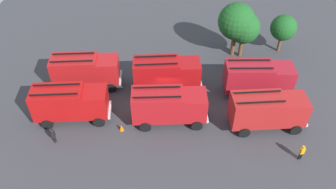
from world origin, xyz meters
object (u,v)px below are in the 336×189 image
fire_truck_0 (70,102)px  firefighter_0 (302,152)px  fire_truck_1 (169,105)px  tree_2 (283,28)px  tree_0 (237,22)px  traffic_cone_1 (121,127)px  firefighter_1 (54,135)px  fire_truck_3 (85,70)px  firefighter_2 (82,63)px  tree_1 (244,28)px  fire_truck_2 (267,110)px  traffic_cone_0 (175,106)px  fire_truck_5 (258,77)px  fire_truck_4 (166,73)px

fire_truck_0 → firefighter_0: 21.58m
fire_truck_1 → tree_2: bearing=39.8°
tree_0 → traffic_cone_1: size_ratio=9.95×
traffic_cone_1 → firefighter_1: bearing=-162.1°
fire_truck_3 → tree_0: tree_0 is taller
fire_truck_0 → firefighter_2: 8.08m
fire_truck_3 → tree_1: 18.64m
fire_truck_2 → tree_1: bearing=88.2°
fire_truck_0 → tree_1: 21.23m
fire_truck_3 → traffic_cone_1: (4.85, -6.34, -1.82)m
fire_truck_0 → firefighter_1: 3.46m
tree_2 → traffic_cone_0: bearing=-137.0°
fire_truck_3 → fire_truck_5: 18.24m
fire_truck_3 → traffic_cone_0: (9.76, -2.99, -1.87)m
fire_truck_2 → traffic_cone_0: (-8.74, 1.79, -1.87)m
tree_0 → firefighter_2: bearing=-165.6°
fire_truck_2 → firefighter_1: bearing=-178.2°
fire_truck_5 → firefighter_2: size_ratio=4.55×
fire_truck_0 → fire_truck_2: same height
fire_truck_5 → tree_1: (-1.07, 6.91, 1.73)m
fire_truck_4 → fire_truck_0: bearing=-156.9°
tree_2 → traffic_cone_0: 17.10m
firefighter_0 → tree_2: (0.96, 17.06, 2.34)m
fire_truck_0 → firefighter_2: bearing=90.8°
fire_truck_2 → tree_1: size_ratio=1.30×
fire_truck_2 → fire_truck_4: size_ratio=1.00×
firefighter_1 → tree_1: 23.91m
fire_truck_5 → firefighter_0: bearing=-76.2°
fire_truck_2 → firefighter_1: size_ratio=4.67×
tree_1 → traffic_cone_1: size_ratio=8.55×
firefighter_2 → fire_truck_1: bearing=-18.4°
firefighter_1 → traffic_cone_1: size_ratio=2.37×
firefighter_2 → traffic_cone_0: bearing=-10.2°
tree_1 → firefighter_0: bearing=-75.8°
fire_truck_1 → firefighter_2: 13.07m
fire_truck_2 → firefighter_2: (-19.79, 7.55, -1.25)m
tree_1 → traffic_cone_0: bearing=-126.5°
fire_truck_5 → tree_1: bearing=94.2°
tree_1 → fire_truck_4: bearing=-141.1°
tree_1 → traffic_cone_1: 18.52m
firefighter_2 → tree_0: size_ratio=0.24×
traffic_cone_0 → fire_truck_3: bearing=163.0°
fire_truck_3 → tree_2: (22.09, 8.49, 1.10)m
fire_truck_0 → firefighter_2: size_ratio=4.61×
fire_truck_0 → traffic_cone_0: bearing=4.6°
fire_truck_0 → firefighter_0: fire_truck_0 is taller
fire_truck_1 → traffic_cone_1: size_ratio=11.01×
fire_truck_2 → fire_truck_3: (-18.50, 4.77, 0.00)m
fire_truck_3 → fire_truck_0: bearing=-99.0°
fire_truck_2 → firefighter_0: (2.63, -3.80, -1.24)m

